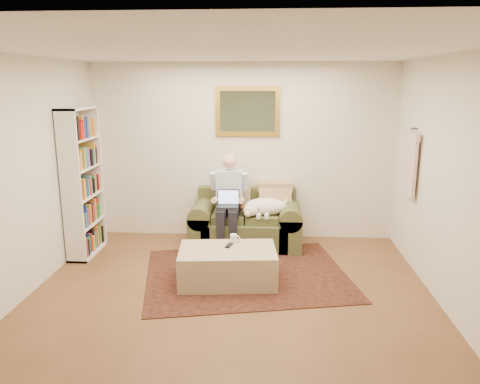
# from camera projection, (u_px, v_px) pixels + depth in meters

# --- Properties ---
(room_shell) EXTENTS (4.51, 5.00, 2.61)m
(room_shell) POSITION_uv_depth(u_px,v_px,m) (230.00, 183.00, 4.86)
(room_shell) COLOR brown
(room_shell) RESTS_ON ground
(rug) EXTENTS (2.77, 2.39, 0.01)m
(rug) POSITION_uv_depth(u_px,v_px,m) (247.00, 274.00, 5.77)
(rug) COLOR black
(rug) RESTS_ON room_shell
(sofa) EXTENTS (1.58, 0.80, 0.95)m
(sofa) POSITION_uv_depth(u_px,v_px,m) (246.00, 227.00, 6.76)
(sofa) COLOR #5D6636
(sofa) RESTS_ON room_shell
(seated_man) EXTENTS (0.52, 0.74, 1.33)m
(seated_man) POSITION_uv_depth(u_px,v_px,m) (228.00, 203.00, 6.54)
(seated_man) COLOR #8CABD8
(seated_man) RESTS_ON sofa
(laptop) EXTENTS (0.31, 0.24, 0.22)m
(laptop) POSITION_uv_depth(u_px,v_px,m) (228.00, 202.00, 6.48)
(laptop) COLOR black
(laptop) RESTS_ON seated_man
(sleeping_dog) EXTENTS (0.65, 0.41, 0.24)m
(sleeping_dog) POSITION_uv_depth(u_px,v_px,m) (266.00, 207.00, 6.59)
(sleeping_dog) COLOR white
(sleeping_dog) RESTS_ON sofa
(ottoman) EXTENTS (1.19, 0.82, 0.41)m
(ottoman) POSITION_uv_depth(u_px,v_px,m) (228.00, 266.00, 5.52)
(ottoman) COLOR #D0B88A
(ottoman) RESTS_ON room_shell
(coffee_mug) EXTENTS (0.08, 0.08, 0.10)m
(coffee_mug) POSITION_uv_depth(u_px,v_px,m) (234.00, 238.00, 5.70)
(coffee_mug) COLOR white
(coffee_mug) RESTS_ON ottoman
(tv_remote) EXTENTS (0.09, 0.16, 0.02)m
(tv_remote) POSITION_uv_depth(u_px,v_px,m) (229.00, 245.00, 5.57)
(tv_remote) COLOR black
(tv_remote) RESTS_ON ottoman
(bookshelf) EXTENTS (0.28, 0.80, 2.00)m
(bookshelf) POSITION_uv_depth(u_px,v_px,m) (82.00, 182.00, 6.28)
(bookshelf) COLOR white
(bookshelf) RESTS_ON room_shell
(wall_mirror) EXTENTS (0.94, 0.04, 0.72)m
(wall_mirror) POSITION_uv_depth(u_px,v_px,m) (248.00, 111.00, 6.78)
(wall_mirror) COLOR gold
(wall_mirror) RESTS_ON room_shell
(hanging_shirt) EXTENTS (0.06, 0.52, 0.90)m
(hanging_shirt) POSITION_uv_depth(u_px,v_px,m) (410.00, 160.00, 5.92)
(hanging_shirt) COLOR beige
(hanging_shirt) RESTS_ON room_shell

